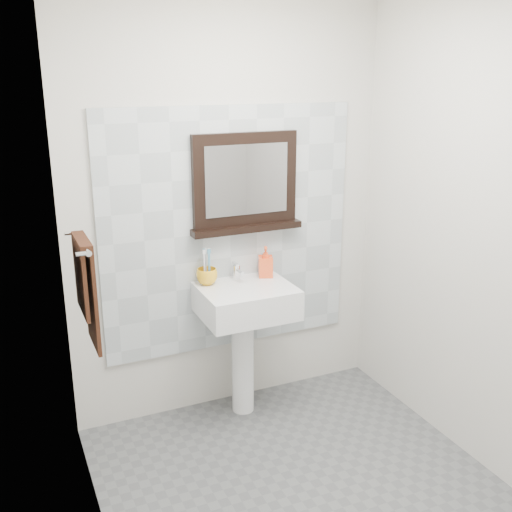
{
  "coord_description": "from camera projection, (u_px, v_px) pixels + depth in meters",
  "views": [
    {
      "loc": [
        -1.3,
        -2.21,
        2.09
      ],
      "look_at": [
        -0.06,
        0.55,
        1.15
      ],
      "focal_mm": 42.0,
      "sensor_mm": 36.0,
      "label": 1
    }
  ],
  "objects": [
    {
      "name": "floor",
      "position": [
        311.0,
        498.0,
        3.05
      ],
      "size": [
        2.0,
        2.2,
        0.01
      ],
      "primitive_type": "cube",
      "color": "#595C5E",
      "rests_on": "ground"
    },
    {
      "name": "back_wall",
      "position": [
        229.0,
        215.0,
        3.64
      ],
      "size": [
        2.0,
        0.01,
        2.5
      ],
      "primitive_type": "cube",
      "color": "silver",
      "rests_on": "ground"
    },
    {
      "name": "front_wall",
      "position": [
        510.0,
        376.0,
        1.72
      ],
      "size": [
        2.0,
        0.01,
        2.5
      ],
      "primitive_type": "cube",
      "color": "silver",
      "rests_on": "ground"
    },
    {
      "name": "left_wall",
      "position": [
        92.0,
        300.0,
        2.29
      ],
      "size": [
        0.01,
        2.2,
        2.5
      ],
      "primitive_type": "cube",
      "color": "silver",
      "rests_on": "ground"
    },
    {
      "name": "right_wall",
      "position": [
        489.0,
        241.0,
        3.07
      ],
      "size": [
        0.01,
        2.2,
        2.5
      ],
      "primitive_type": "cube",
      "color": "silver",
      "rests_on": "ground"
    },
    {
      "name": "splashback",
      "position": [
        230.0,
        231.0,
        3.66
      ],
      "size": [
        1.6,
        0.02,
        1.5
      ],
      "primitive_type": "cube",
      "color": "silver",
      "rests_on": "back_wall"
    },
    {
      "name": "pedestal_sink",
      "position": [
        245.0,
        315.0,
        3.62
      ],
      "size": [
        0.55,
        0.44,
        0.96
      ],
      "color": "white",
      "rests_on": "ground"
    },
    {
      "name": "toothbrush_cup",
      "position": [
        207.0,
        276.0,
        3.58
      ],
      "size": [
        0.16,
        0.16,
        0.1
      ],
      "primitive_type": "imported",
      "rotation": [
        0.0,
        0.0,
        0.35
      ],
      "color": "yellow",
      "rests_on": "pedestal_sink"
    },
    {
      "name": "toothbrushes",
      "position": [
        207.0,
        265.0,
        3.56
      ],
      "size": [
        0.05,
        0.04,
        0.21
      ],
      "color": "white",
      "rests_on": "toothbrush_cup"
    },
    {
      "name": "soap_dispenser",
      "position": [
        266.0,
        262.0,
        3.7
      ],
      "size": [
        0.11,
        0.11,
        0.19
      ],
      "primitive_type": "imported",
      "rotation": [
        0.0,
        0.0,
        -0.36
      ],
      "color": "#FC2B1D",
      "rests_on": "pedestal_sink"
    },
    {
      "name": "framed_mirror",
      "position": [
        245.0,
        185.0,
        3.59
      ],
      "size": [
        0.7,
        0.11,
        0.59
      ],
      "color": "black",
      "rests_on": "back_wall"
    },
    {
      "name": "towel_bar",
      "position": [
        81.0,
        242.0,
        2.8
      ],
      "size": [
        0.07,
        0.4,
        0.03
      ],
      "color": "silver",
      "rests_on": "left_wall"
    },
    {
      "name": "hand_towel",
      "position": [
        86.0,
        284.0,
        2.86
      ],
      "size": [
        0.06,
        0.3,
        0.55
      ],
      "color": "black",
      "rests_on": "towel_bar"
    }
  ]
}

